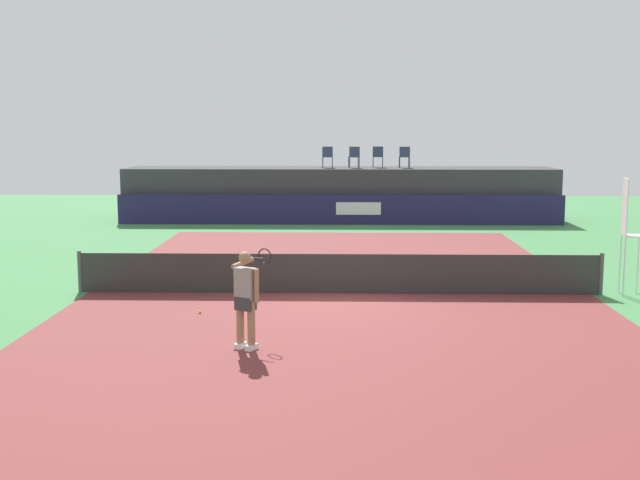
% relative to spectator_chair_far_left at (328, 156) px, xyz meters
% --- Properties ---
extents(ground_plane, '(48.00, 48.00, 0.00)m').
position_rel_spectator_chair_far_left_xyz_m(ground_plane, '(0.52, -12.25, -2.69)').
color(ground_plane, '#3D7A42').
extents(court_inner, '(12.00, 22.00, 0.00)m').
position_rel_spectator_chair_far_left_xyz_m(court_inner, '(0.52, -15.25, -2.69)').
color(court_inner, maroon).
rests_on(court_inner, ground).
extents(sponsor_wall, '(18.00, 0.22, 1.20)m').
position_rel_spectator_chair_far_left_xyz_m(sponsor_wall, '(0.53, -1.75, -2.09)').
color(sponsor_wall, '#231E4C').
rests_on(sponsor_wall, ground).
extents(spectator_platform, '(18.00, 2.80, 2.20)m').
position_rel_spectator_chair_far_left_xyz_m(spectator_platform, '(0.52, 0.05, -1.59)').
color(spectator_platform, '#38383D').
rests_on(spectator_platform, ground).
extents(spectator_chair_far_left, '(0.45, 0.45, 0.89)m').
position_rel_spectator_chair_far_left_xyz_m(spectator_chair_far_left, '(0.00, 0.00, 0.00)').
color(spectator_chair_far_left, '#2D3D56').
rests_on(spectator_chair_far_left, spectator_platform).
extents(spectator_chair_left, '(0.48, 0.48, 0.89)m').
position_rel_spectator_chair_far_left_xyz_m(spectator_chair_left, '(1.12, -0.05, 0.00)').
color(spectator_chair_left, '#2D3D56').
rests_on(spectator_chair_left, spectator_platform).
extents(spectator_chair_center, '(0.46, 0.46, 0.89)m').
position_rel_spectator_chair_far_left_xyz_m(spectator_chair_center, '(2.13, 0.26, 0.00)').
color(spectator_chair_center, '#2D3D56').
rests_on(spectator_chair_center, spectator_platform).
extents(spectator_chair_right, '(0.45, 0.45, 0.89)m').
position_rel_spectator_chair_far_left_xyz_m(spectator_chair_right, '(3.24, 0.03, 0.00)').
color(spectator_chair_right, '#2D3D56').
rests_on(spectator_chair_right, spectator_platform).
extents(umpire_chair, '(0.48, 0.48, 2.76)m').
position_rel_spectator_chair_far_left_xyz_m(umpire_chair, '(7.30, -15.23, -1.11)').
color(umpire_chair, white).
rests_on(umpire_chair, ground).
extents(tennis_net, '(12.40, 0.02, 0.95)m').
position_rel_spectator_chair_far_left_xyz_m(tennis_net, '(0.52, -15.25, -2.22)').
color(tennis_net, '#2D2D2D').
rests_on(tennis_net, ground).
extents(net_post_near, '(0.10, 0.10, 1.00)m').
position_rel_spectator_chair_far_left_xyz_m(net_post_near, '(-5.68, -15.25, -2.19)').
color(net_post_near, '#4C4C51').
rests_on(net_post_near, ground).
extents(net_post_far, '(0.10, 0.10, 1.00)m').
position_rel_spectator_chair_far_left_xyz_m(net_post_far, '(6.72, -15.25, -2.19)').
color(net_post_far, '#4C4C51').
rests_on(net_post_far, ground).
extents(tennis_player, '(0.66, 1.26, 1.77)m').
position_rel_spectator_chair_far_left_xyz_m(tennis_player, '(-1.10, -20.09, -1.73)').
color(tennis_player, white).
rests_on(tennis_player, court_inner).
extents(tennis_ball, '(0.07, 0.07, 0.07)m').
position_rel_spectator_chair_far_left_xyz_m(tennis_ball, '(-2.42, -17.40, -2.66)').
color(tennis_ball, '#D8EA33').
rests_on(tennis_ball, court_inner).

